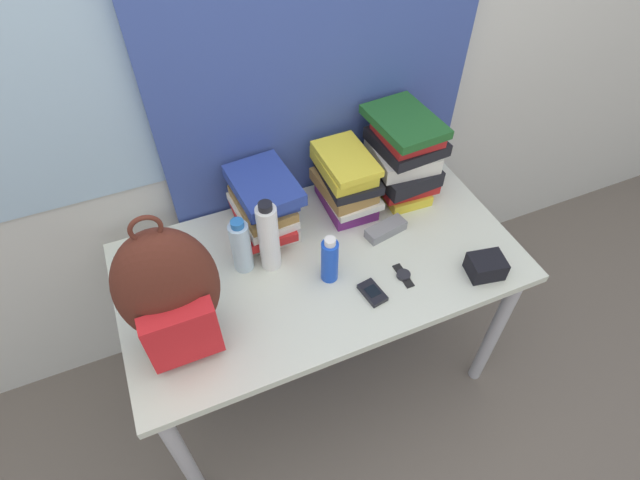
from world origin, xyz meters
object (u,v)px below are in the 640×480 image
object	(u,v)px
book_stack_left	(264,206)
wristwatch	(403,275)
camera_pouch	(486,266)
book_stack_center	(345,181)
backpack	(169,293)
sunscreen_bottle	(329,260)
sunglasses_case	(386,229)
cell_phone	(372,293)
water_bottle	(241,246)
sports_bottle	(269,237)
book_stack_right	(403,155)

from	to	relation	value
book_stack_left	wristwatch	xyz separation A→B (m)	(0.34, -0.38, -0.11)
book_stack_left	camera_pouch	bearing A→B (deg)	-38.34
camera_pouch	book_stack_center	bearing A→B (deg)	121.60
backpack	sunscreen_bottle	bearing A→B (deg)	3.55
backpack	book_stack_left	distance (m)	0.49
sunscreen_bottle	wristwatch	size ratio (longest dim) A/B	1.81
sunscreen_bottle	sunglasses_case	bearing A→B (deg)	21.15
cell_phone	camera_pouch	size ratio (longest dim) A/B	0.80
sunglasses_case	book_stack_center	bearing A→B (deg)	112.44
book_stack_left	cell_phone	distance (m)	0.47
sunscreen_bottle	water_bottle	bearing A→B (deg)	147.53
sports_bottle	cell_phone	xyz separation A→B (m)	(0.25, -0.24, -0.12)
water_bottle	camera_pouch	distance (m)	0.79
sunscreen_bottle	camera_pouch	bearing A→B (deg)	-21.01
cell_phone	wristwatch	size ratio (longest dim) A/B	1.01
water_bottle	sunscreen_bottle	world-z (taller)	water_bottle
book_stack_right	wristwatch	size ratio (longest dim) A/B	3.26
sunscreen_bottle	wristwatch	bearing A→B (deg)	-22.13
book_stack_left	book_stack_center	bearing A→B (deg)	-0.19
camera_pouch	backpack	bearing A→B (deg)	170.89
book_stack_right	cell_phone	bearing A→B (deg)	-128.16
water_bottle	sports_bottle	world-z (taller)	sports_bottle
backpack	water_bottle	distance (m)	0.32
sunscreen_bottle	book_stack_right	bearing A→B (deg)	34.34
sunscreen_bottle	camera_pouch	size ratio (longest dim) A/B	1.43
book_stack_left	camera_pouch	distance (m)	0.76
sports_bottle	sunscreen_bottle	xyz separation A→B (m)	(0.15, -0.13, -0.05)
sunglasses_case	wristwatch	world-z (taller)	sunglasses_case
book_stack_left	book_stack_right	bearing A→B (deg)	-0.18
sunglasses_case	cell_phone	bearing A→B (deg)	-126.77
cell_phone	sunglasses_case	size ratio (longest dim) A/B	0.64
water_bottle	cell_phone	distance (m)	0.44
sunscreen_bottle	cell_phone	world-z (taller)	sunscreen_bottle
book_stack_right	water_bottle	xyz separation A→B (m)	(-0.65, -0.13, -0.06)
sunscreen_bottle	cell_phone	xyz separation A→B (m)	(0.10, -0.12, -0.08)
sunglasses_case	book_stack_right	bearing A→B (deg)	50.23
book_stack_right	wristwatch	world-z (taller)	book_stack_right
book_stack_center	wristwatch	world-z (taller)	book_stack_center
book_stack_left	water_bottle	world-z (taller)	book_stack_left
sunscreen_bottle	book_stack_left	bearing A→B (deg)	112.04
cell_phone	wristwatch	distance (m)	0.13
book_stack_left	book_stack_right	xyz separation A→B (m)	(0.53, -0.00, 0.05)
book_stack_left	sunglasses_case	bearing A→B (deg)	-25.74
sunglasses_case	wristwatch	xyz separation A→B (m)	(-0.04, -0.19, -0.01)
backpack	sports_bottle	bearing A→B (deg)	25.39
camera_pouch	wristwatch	world-z (taller)	camera_pouch
water_bottle	wristwatch	world-z (taller)	water_bottle
book_stack_left	camera_pouch	world-z (taller)	book_stack_left
book_stack_right	sports_bottle	xyz separation A→B (m)	(-0.57, -0.16, -0.03)
sports_bottle	cell_phone	world-z (taller)	sports_bottle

